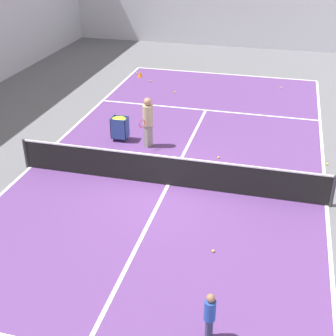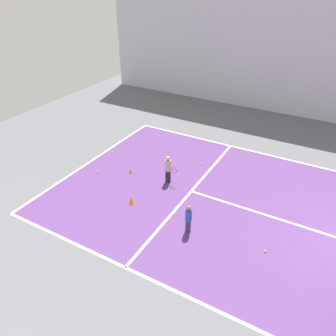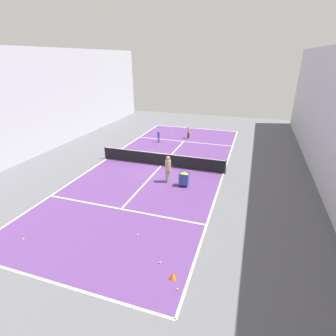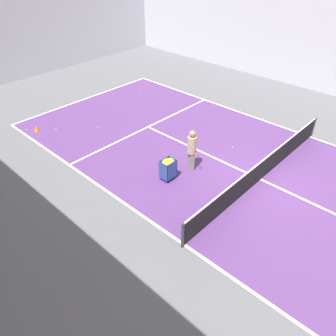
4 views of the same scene
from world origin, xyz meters
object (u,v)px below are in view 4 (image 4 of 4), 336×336
(coach_at_net, at_px, (192,148))
(training_cone_1, at_px, (36,128))
(ball_cart, at_px, (168,166))
(tennis_net, at_px, (263,169))

(coach_at_net, xyz_separation_m, training_cone_1, (-2.73, 7.71, -0.88))
(ball_cart, distance_m, training_cone_1, 7.66)
(tennis_net, xyz_separation_m, coach_at_net, (-1.36, 2.49, 0.53))
(training_cone_1, bearing_deg, ball_cart, -78.01)
(tennis_net, height_order, ball_cart, tennis_net)
(tennis_net, bearing_deg, coach_at_net, 118.68)
(coach_at_net, distance_m, ball_cart, 1.23)
(tennis_net, relative_size, training_cone_1, 30.31)
(tennis_net, xyz_separation_m, training_cone_1, (-4.09, 10.21, -0.35))
(ball_cart, height_order, training_cone_1, ball_cart)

